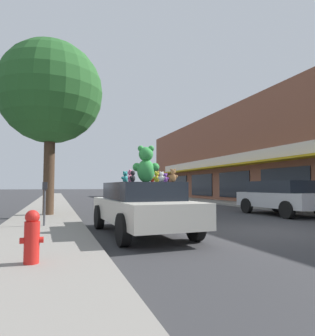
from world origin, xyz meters
name	(u,v)px	position (x,y,z in m)	size (l,w,h in m)	color
ground_plane	(270,231)	(0.00, 0.00, 0.00)	(260.00, 260.00, 0.00)	#333335
sidewalk_near	(38,242)	(-6.13, 0.00, 0.06)	(2.39, 90.00, 0.12)	gray
storefront_row	(293,156)	(13.13, 13.02, 3.86)	(12.71, 37.78, 7.73)	brown
plush_art_car	(141,206)	(-3.61, 0.67, 0.75)	(2.08, 4.64, 1.37)	beige
teddy_bear_giant	(146,165)	(-3.47, 0.70, 1.86)	(0.77, 0.54, 1.01)	green
teddy_bear_pink	(130,176)	(-3.79, 1.20, 1.55)	(0.21, 0.28, 0.37)	pink
teddy_bear_red	(152,178)	(-3.09, 1.32, 1.50)	(0.15, 0.21, 0.28)	red
teddy_bear_brown	(173,176)	(-3.15, -0.48, 1.52)	(0.24, 0.16, 0.32)	olive
teddy_bear_yellow	(157,177)	(-3.05, 1.02, 1.53)	(0.23, 0.22, 0.33)	yellow
teddy_bear_teal	(125,177)	(-3.87, 1.49, 1.54)	(0.26, 0.18, 0.34)	teal
teddy_bear_purple	(165,178)	(-2.98, 0.51, 1.50)	(0.19, 0.15, 0.26)	purple
teddy_bear_white	(162,177)	(-3.41, -0.39, 1.49)	(0.18, 0.15, 0.25)	white
teddy_bear_black	(133,177)	(-4.01, 0.00, 1.51)	(0.19, 0.19, 0.28)	black
parked_car_far_center	(281,196)	(3.68, 3.72, 0.83)	(1.98, 4.18, 1.50)	#B7B7BC
street_tree	(51,93)	(-6.05, 5.92, 5.16)	(4.25, 4.25, 7.18)	#473323
fire_hydrant	(32,237)	(-6.11, -2.19, 0.52)	(0.33, 0.22, 0.79)	red
parking_meter	(45,198)	(-6.08, 2.31, 0.93)	(0.14, 0.10, 1.27)	#4C4C51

